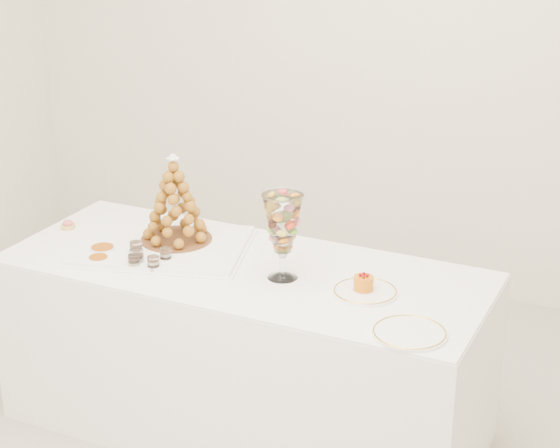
% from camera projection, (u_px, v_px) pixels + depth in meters
% --- Properties ---
extents(room_walls, '(4.54, 4.04, 2.82)m').
position_uv_depth(room_walls, '(229.00, 9.00, 2.93)').
color(room_walls, silver).
rests_on(room_walls, ground).
extents(buffet_table, '(1.95, 0.84, 0.73)m').
position_uv_depth(buffet_table, '(245.00, 349.00, 3.80)').
color(buffet_table, white).
rests_on(buffet_table, ground).
extents(lace_tray, '(0.77, 0.65, 0.02)m').
position_uv_depth(lace_tray, '(163.00, 246.00, 3.83)').
color(lace_tray, white).
rests_on(lace_tray, buffet_table).
extents(macaron_vase, '(0.15, 0.15, 0.33)m').
position_uv_depth(macaron_vase, '(283.00, 224.00, 3.49)').
color(macaron_vase, white).
rests_on(macaron_vase, buffet_table).
extents(cake_plate, '(0.24, 0.24, 0.01)m').
position_uv_depth(cake_plate, '(365.00, 292.00, 3.44)').
color(cake_plate, white).
rests_on(cake_plate, buffet_table).
extents(spare_plate, '(0.26, 0.26, 0.01)m').
position_uv_depth(spare_plate, '(409.00, 333.00, 3.14)').
color(spare_plate, white).
rests_on(spare_plate, buffet_table).
extents(pink_tart, '(0.06, 0.06, 0.04)m').
position_uv_depth(pink_tart, '(68.00, 225.00, 4.03)').
color(pink_tart, tan).
rests_on(pink_tart, buffet_table).
extents(verrine_a, '(0.06, 0.06, 0.07)m').
position_uv_depth(verrine_a, '(136.00, 250.00, 3.73)').
color(verrine_a, white).
rests_on(verrine_a, buffet_table).
extents(verrine_b, '(0.05, 0.05, 0.07)m').
position_uv_depth(verrine_b, '(137.00, 258.00, 3.65)').
color(verrine_b, white).
rests_on(verrine_b, buffet_table).
extents(verrine_c, '(0.06, 0.06, 0.06)m').
position_uv_depth(verrine_c, '(166.00, 256.00, 3.68)').
color(verrine_c, white).
rests_on(verrine_c, buffet_table).
extents(verrine_d, '(0.05, 0.05, 0.06)m').
position_uv_depth(verrine_d, '(134.00, 262.00, 3.62)').
color(verrine_d, white).
rests_on(verrine_d, buffet_table).
extents(verrine_e, '(0.05, 0.05, 0.06)m').
position_uv_depth(verrine_e, '(153.00, 264.00, 3.61)').
color(verrine_e, white).
rests_on(verrine_e, buffet_table).
extents(ramekin_back, '(0.10, 0.10, 0.03)m').
position_uv_depth(ramekin_back, '(103.00, 251.00, 3.77)').
color(ramekin_back, white).
rests_on(ramekin_back, buffet_table).
extents(ramekin_front, '(0.08, 0.08, 0.03)m').
position_uv_depth(ramekin_front, '(98.00, 260.00, 3.69)').
color(ramekin_front, white).
rests_on(ramekin_front, buffet_table).
extents(croquembouche, '(0.30, 0.30, 0.37)m').
position_uv_depth(croquembouche, '(175.00, 199.00, 3.80)').
color(croquembouche, brown).
rests_on(croquembouche, lace_tray).
extents(mousse_cake, '(0.07, 0.07, 0.07)m').
position_uv_depth(mousse_cake, '(363.00, 283.00, 3.43)').
color(mousse_cake, '#CD6809').
rests_on(mousse_cake, cake_plate).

